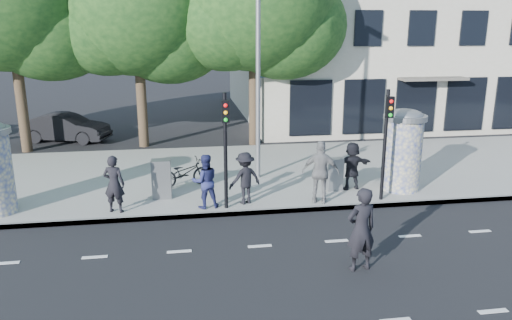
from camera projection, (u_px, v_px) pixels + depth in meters
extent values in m
plane|color=black|center=(270.00, 273.00, 11.17)|extent=(120.00, 120.00, 0.00)
cube|color=gray|center=(233.00, 174.00, 18.30)|extent=(40.00, 8.00, 0.15)
cube|color=slate|center=(248.00, 213.00, 14.53)|extent=(40.00, 0.10, 0.16)
cube|color=silver|center=(260.00, 246.00, 12.50)|extent=(32.00, 0.12, 0.01)
cylinder|color=beige|center=(402.00, 155.00, 16.08)|extent=(1.20, 1.20, 2.30)
cylinder|color=slate|center=(405.00, 117.00, 15.75)|extent=(1.36, 1.36, 0.16)
ellipsoid|color=slate|center=(406.00, 115.00, 15.73)|extent=(1.10, 1.10, 0.38)
cylinder|color=black|center=(225.00, 152.00, 14.26)|extent=(0.11, 0.11, 3.40)
cube|color=black|center=(225.00, 111.00, 13.77)|extent=(0.22, 0.14, 0.62)
cylinder|color=black|center=(385.00, 146.00, 14.98)|extent=(0.11, 0.11, 3.40)
cube|color=black|center=(390.00, 107.00, 14.49)|extent=(0.22, 0.14, 0.62)
cylinder|color=slate|center=(258.00, 62.00, 16.58)|extent=(0.16, 0.16, 8.00)
cylinder|color=#38281C|center=(21.00, 98.00, 21.20)|extent=(0.44, 0.44, 4.73)
cylinder|color=#38281C|center=(141.00, 98.00, 22.17)|extent=(0.44, 0.44, 4.41)
ellipsoid|color=#143714|center=(136.00, 7.00, 21.15)|extent=(6.80, 6.80, 5.78)
cylinder|color=#38281C|center=(254.00, 95.00, 22.51)|extent=(0.44, 0.44, 4.59)
ellipsoid|color=#143714|center=(254.00, 1.00, 21.45)|extent=(7.00, 7.00, 5.95)
cube|color=#B6AE99|center=(405.00, 14.00, 30.43)|extent=(20.00, 15.00, 12.00)
cube|color=black|center=(465.00, 104.00, 24.40)|extent=(18.00, 0.10, 2.60)
cube|color=#59544C|center=(433.00, 79.00, 23.42)|extent=(3.20, 0.90, 0.12)
cube|color=#194C8C|center=(275.00, 74.00, 22.56)|extent=(1.60, 0.06, 0.30)
imported|color=black|center=(114.00, 184.00, 14.17)|extent=(0.70, 0.55, 1.68)
imported|color=navy|center=(205.00, 181.00, 14.53)|extent=(0.86, 0.71, 1.61)
imported|color=black|center=(245.00, 178.00, 14.88)|extent=(1.16, 0.91, 1.58)
imported|color=slate|center=(321.00, 172.00, 14.88)|extent=(1.27, 0.96, 1.92)
imported|color=black|center=(352.00, 166.00, 16.19)|extent=(1.51, 0.69, 1.58)
imported|color=black|center=(361.00, 229.00, 11.09)|extent=(0.78, 0.59, 1.95)
imported|color=black|center=(184.00, 173.00, 16.52)|extent=(1.11, 1.90, 0.94)
cube|color=slate|center=(162.00, 179.00, 15.41)|extent=(0.60, 0.44, 1.22)
cube|color=slate|center=(334.00, 174.00, 16.18)|extent=(0.54, 0.42, 1.05)
imported|color=black|center=(66.00, 128.00, 23.52)|extent=(2.51, 4.25, 1.32)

